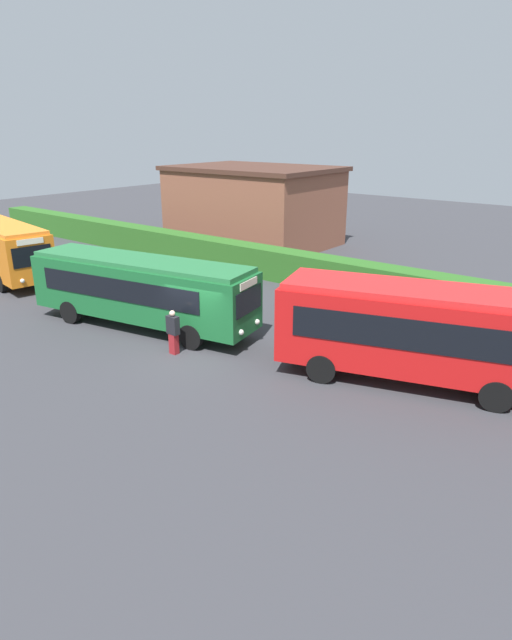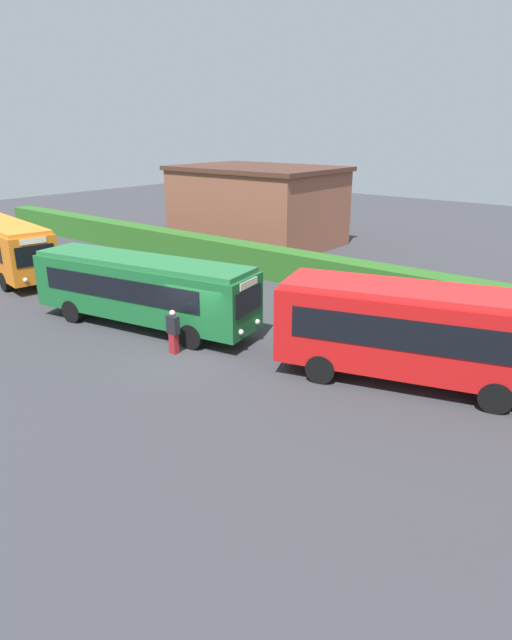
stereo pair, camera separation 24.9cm
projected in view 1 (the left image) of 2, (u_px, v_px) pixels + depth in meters
ground_plane at (195, 351)px, 20.61m from camera, size 101.13×101.13×0.00m
bus_orange at (0, 246)px, 30.17m from camera, size 10.02×3.94×3.17m
bus_green at (142, 288)px, 22.49m from camera, size 10.53×4.13×3.00m
bus_red at (412, 329)px, 17.56m from camera, size 9.05×4.96×3.29m
person_left at (173, 331)px, 20.08m from camera, size 0.50×0.27×1.72m
hedge_row at (334, 275)px, 28.03m from camera, size 62.56×1.42×1.70m
depot_building at (254, 205)px, 38.86m from camera, size 11.38×8.16×5.52m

